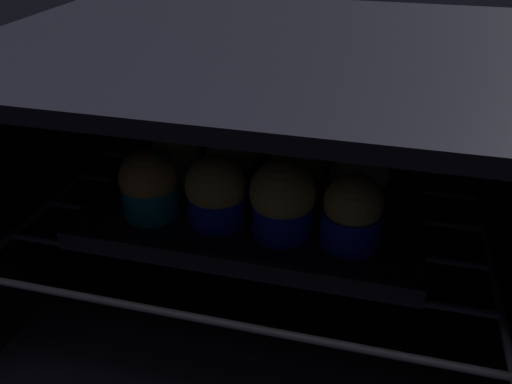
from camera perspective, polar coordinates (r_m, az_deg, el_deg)
oven_cavity at (r=68.37cm, az=1.11°, el=1.72°), size 59.00×47.00×37.00cm
oven_rack at (r=66.54cm, az=0.22°, el=-2.54°), size 54.80×42.00×0.80cm
baking_tray at (r=65.12cm, az=0.00°, el=-2.19°), size 39.24×23.61×2.20cm
muffin_row0_col0 at (r=63.34cm, az=-11.29°, el=0.75°), size 6.89×6.89×8.20cm
muffin_row0_col1 at (r=60.91cm, az=-4.26°, el=-0.02°), size 7.09×7.09×8.23cm
muffin_row0_col2 at (r=58.36cm, az=2.84°, el=-0.86°), size 7.31×7.31×8.94cm
muffin_row0_col3 at (r=57.91cm, az=10.24°, el=-2.17°), size 6.65×6.65×8.25cm
muffin_row1_col0 at (r=69.72cm, az=-8.35°, el=3.69°), size 6.65×6.65×7.97cm
muffin_row1_col1 at (r=67.62cm, az=-2.56°, el=3.29°), size 6.65×6.65×8.32cm
muffin_row1_col2 at (r=65.37cm, az=4.24°, el=2.20°), size 6.65×6.65×8.62cm
muffin_row1_col3 at (r=64.94cm, az=10.87°, el=1.47°), size 7.04×7.04×8.39cm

